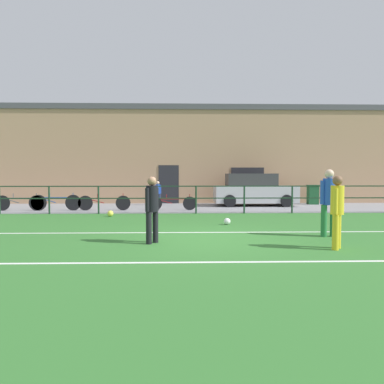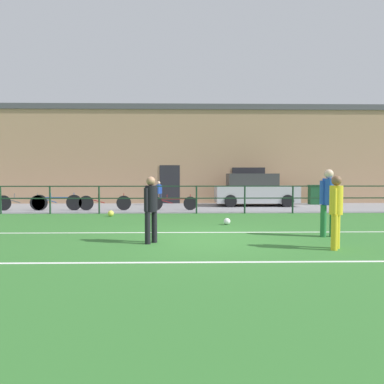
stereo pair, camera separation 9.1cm
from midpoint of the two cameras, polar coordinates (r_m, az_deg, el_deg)
ground at (r=9.41m, az=2.23°, el=-7.37°), size 60.00×44.00×0.04m
field_line_touchline at (r=10.44m, az=1.87°, el=-6.22°), size 36.00×0.11×0.00m
field_line_hash at (r=7.03m, az=3.45°, el=-10.72°), size 36.00×0.11×0.00m
pavement_strip at (r=17.82m, az=0.57°, el=-2.42°), size 48.00×5.00×0.02m
perimeter_fence at (r=15.28m, az=0.87°, el=-0.53°), size 36.07×0.07×1.15m
clubhouse_facade at (r=21.47m, az=0.26°, el=5.71°), size 28.00×2.56×5.42m
player_goalkeeper at (r=8.79m, az=-6.04°, el=-2.08°), size 0.30×0.37×1.58m
player_striker at (r=8.64m, az=21.54°, el=-2.25°), size 0.29×0.38×1.60m
player_winger at (r=10.28m, az=20.47°, el=-0.95°), size 0.48×0.31×1.76m
soccer_ball_match at (r=12.03m, az=5.62°, el=-4.52°), size 0.21×0.21×0.21m
soccer_ball_spare at (r=14.62m, az=-12.20°, el=-3.23°), size 0.23×0.23×0.23m
spectator_child at (r=19.15m, az=-4.99°, el=0.07°), size 0.33×0.22×1.24m
parked_car_red at (r=19.07m, az=9.74°, el=0.23°), size 4.09×1.88×1.63m
bicycle_parked_0 at (r=17.40m, az=-19.92°, el=-1.50°), size 2.20×0.04×0.78m
bicycle_parked_2 at (r=16.85m, az=-13.10°, el=-1.60°), size 2.31×0.04×0.75m
bicycle_parked_3 at (r=17.98m, az=-24.73°, el=-1.49°), size 2.16×0.04×0.76m
bicycle_parked_4 at (r=16.50m, az=-2.78°, el=-1.70°), size 2.13×0.04×0.71m
trash_bin_0 at (r=20.63m, az=18.37°, el=-0.37°), size 0.55×0.47×1.03m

